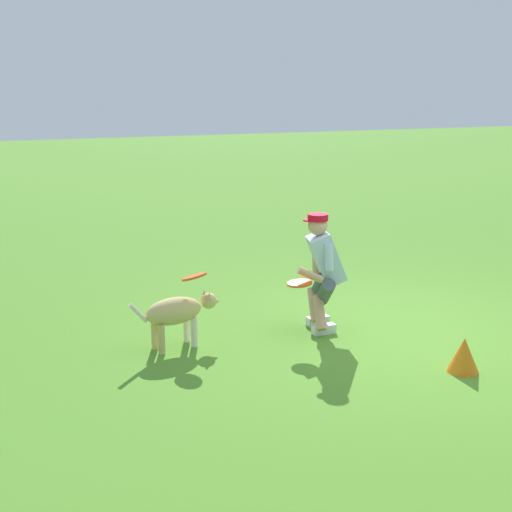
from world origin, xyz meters
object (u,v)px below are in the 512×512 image
Objects in this scene: frisbee_held at (299,283)px; frisbee_flying at (194,277)px; dog at (178,312)px; training_cone at (464,355)px; person at (322,268)px.

frisbee_flying is at bearing -16.84° from frisbee_held.
frisbee_flying is at bearing 3.21° from dog.
training_cone is (-2.26, 1.68, -0.21)m from dog.
frisbee_held is 1.79m from training_cone.
person is 4.88× the size of frisbee_flying.
training_cone is at bearing 128.51° from person.
dog is 1.29m from frisbee_held.
training_cone is at bearing 126.02° from frisbee_held.
dog is 3.06× the size of training_cone.
frisbee_held is at bearing -21.48° from dog.
person is at bearing -66.87° from training_cone.
frisbee_held is at bearing 38.35° from person.
frisbee_held is (0.36, 0.15, -0.09)m from person.
person reaches higher than frisbee_flying.
frisbee_flying is (1.40, -0.17, 0.02)m from person.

